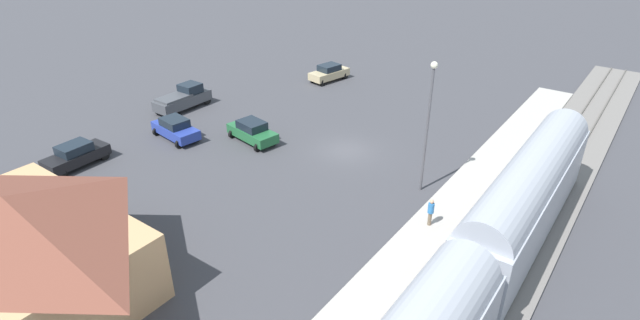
{
  "coord_description": "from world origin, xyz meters",
  "views": [
    {
      "loc": [
        -18.24,
        28.54,
        17.09
      ],
      "look_at": [
        -0.4,
        3.99,
        1.0
      ],
      "focal_mm": 27.51,
      "sensor_mm": 36.0,
      "label": 1
    }
  ],
  "objects": [
    {
      "name": "ground_plane",
      "position": [
        0.0,
        0.0,
        0.0
      ],
      "size": [
        200.0,
        200.0,
        0.0
      ],
      "primitive_type": "plane",
      "color": "#424247"
    },
    {
      "name": "railway_track",
      "position": [
        -14.0,
        0.0,
        0.09
      ],
      "size": [
        4.8,
        70.0,
        0.3
      ],
      "color": "slate",
      "rests_on": "ground"
    },
    {
      "name": "platform",
      "position": [
        -10.0,
        0.0,
        0.15
      ],
      "size": [
        3.2,
        46.0,
        0.3
      ],
      "color": "#B7B2A8",
      "rests_on": "ground"
    },
    {
      "name": "station_building",
      "position": [
        4.0,
        22.0,
        2.86
      ],
      "size": [
        12.58,
        8.59,
        5.51
      ],
      "color": "tan",
      "rests_on": "ground"
    },
    {
      "name": "pedestrian_on_platform",
      "position": [
        -9.55,
        5.71,
        1.28
      ],
      "size": [
        0.36,
        0.36,
        1.71
      ],
      "color": "brown",
      "rests_on": "platform"
    },
    {
      "name": "sedan_green",
      "position": [
        6.97,
        3.03,
        0.88
      ],
      "size": [
        4.76,
        2.86,
        1.74
      ],
      "color": "#236638",
      "rests_on": "ground"
    },
    {
      "name": "sedan_tan",
      "position": [
        10.68,
        -12.92,
        0.88
      ],
      "size": [
        2.65,
        4.77,
        1.74
      ],
      "color": "#C6B284",
      "rests_on": "ground"
    },
    {
      "name": "sedan_blue",
      "position": [
        12.35,
        6.27,
        0.88
      ],
      "size": [
        4.71,
        2.73,
        1.74
      ],
      "color": "#283D9E",
      "rests_on": "ground"
    },
    {
      "name": "pickup_charcoal",
      "position": [
        16.91,
        1.58,
        1.03
      ],
      "size": [
        1.97,
        5.4,
        2.14
      ],
      "color": "#47494F",
      "rests_on": "ground"
    },
    {
      "name": "sedan_black",
      "position": [
        14.45,
        13.54,
        0.88
      ],
      "size": [
        2.01,
        4.57,
        1.74
      ],
      "color": "black",
      "rests_on": "ground"
    },
    {
      "name": "light_pole_near_platform",
      "position": [
        -7.2,
        1.92,
        5.43
      ],
      "size": [
        0.44,
        0.44,
        8.77
      ],
      "color": "#515156",
      "rests_on": "ground"
    }
  ]
}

